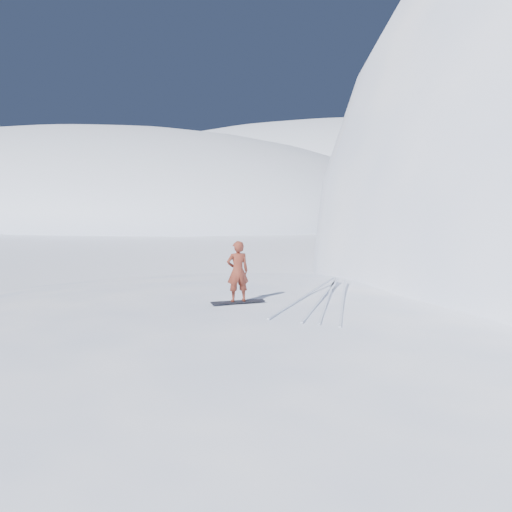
{
  "coord_description": "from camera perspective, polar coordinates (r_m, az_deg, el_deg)",
  "views": [
    {
      "loc": [
        4.96,
        -9.5,
        5.63
      ],
      "look_at": [
        -2.43,
        4.13,
        3.5
      ],
      "focal_mm": 40.0,
      "sensor_mm": 36.0,
      "label": 1
    }
  ],
  "objects": [
    {
      "name": "near_ridge",
      "position": [
        14.27,
        10.38,
        -15.55
      ],
      "size": [
        36.0,
        28.0,
        4.8
      ],
      "primitive_type": "ellipsoid",
      "color": "white",
      "rests_on": "ground"
    },
    {
      "name": "snowboarder",
      "position": [
        14.82,
        -1.84,
        -1.54
      ],
      "size": [
        0.68,
        0.68,
        1.59
      ],
      "primitive_type": "imported",
      "rotation": [
        0.0,
        0.0,
        3.91
      ],
      "color": "maroon",
      "rests_on": "snowboard"
    },
    {
      "name": "far_ridge_a",
      "position": [
        102.37,
        -18.73,
        4.26
      ],
      "size": [
        120.0,
        70.0,
        28.0
      ],
      "primitive_type": "ellipsoid",
      "color": "white",
      "rests_on": "ground"
    },
    {
      "name": "wind_bumps",
      "position": [
        14.04,
        2.92,
        -15.83
      ],
      "size": [
        16.0,
        14.4,
        1.0
      ],
      "color": "white",
      "rests_on": "ground"
    },
    {
      "name": "ground",
      "position": [
        12.1,
        0.84,
        -19.9
      ],
      "size": [
        400.0,
        400.0,
        0.0
      ],
      "primitive_type": "plane",
      "color": "white",
      "rests_on": "ground"
    },
    {
      "name": "board_tracks",
      "position": [
        15.75,
        6.94,
        -3.99
      ],
      "size": [
        2.4,
        5.97,
        0.04
      ],
      "color": "silver",
      "rests_on": "ground"
    },
    {
      "name": "vapor_plume",
      "position": [
        71.26,
        -15.22,
        3.02
      ],
      "size": [
        10.97,
        8.78,
        7.68
      ],
      "primitive_type": "ellipsoid",
      "color": "white",
      "rests_on": "ground"
    },
    {
      "name": "far_ridge_c",
      "position": [
        127.8,
        7.86,
        5.23
      ],
      "size": [
        140.0,
        90.0,
        36.0
      ],
      "primitive_type": "ellipsoid",
      "color": "white",
      "rests_on": "ground"
    },
    {
      "name": "snowboard",
      "position": [
        14.97,
        -1.83,
        -4.59
      ],
      "size": [
        1.2,
        1.18,
        0.02
      ],
      "primitive_type": "cube",
      "rotation": [
        0.0,
        0.0,
        0.77
      ],
      "color": "black",
      "rests_on": "near_ridge"
    }
  ]
}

